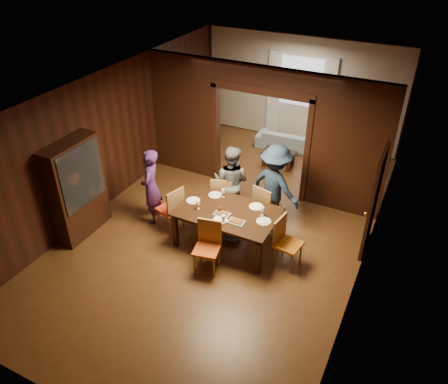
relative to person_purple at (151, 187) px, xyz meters
The scene contains 32 objects.
floor 1.78m from the person_purple, 20.62° to the left, with size 9.00×9.00×0.00m, color #533217.
ceiling 2.62m from the person_purple, 20.62° to the left, with size 5.50×9.00×0.02m, color silver.
room_walls 2.94m from the person_purple, 58.82° to the left, with size 5.52×9.01×2.90m.
person_purple is the anchor object (origin of this frame).
person_grey 1.64m from the person_purple, 33.36° to the left, with size 0.78×0.61×1.61m, color #53535A.
person_navy 2.51m from the person_purple, 25.25° to the left, with size 1.14×0.65×1.76m, color #1B2C44.
sofa 4.66m from the person_purple, 72.15° to the left, with size 1.69×0.66×0.49m, color #9BB6CB.
serving_bowl 1.79m from the person_purple, ahead, with size 0.36×0.36×0.09m, color black.
dining_table 1.78m from the person_purple, ahead, with size 1.89×1.18×0.76m, color black.
coffee_table 3.75m from the person_purple, 65.42° to the left, with size 0.80×0.50×0.40m, color black.
chair_left 0.57m from the person_purple, ahead, with size 0.44×0.44×0.97m, color #F23A16, non-canonical shape.
chair_right 3.00m from the person_purple, ahead, with size 0.44×0.44×0.97m, color #C76A12, non-canonical shape.
chair_far_l 1.50m from the person_purple, 34.22° to the left, with size 0.44×0.44×0.97m, color orange, non-canonical shape.
chair_far_r 2.38m from the person_purple, 22.14° to the left, with size 0.44×0.44×0.97m, color #D05913, non-canonical shape.
chair_near 1.95m from the person_purple, 26.01° to the right, with size 0.44×0.44×0.97m, color #C24812, non-canonical shape.
hutch 1.43m from the person_purple, 138.10° to the right, with size 0.40×1.20×2.00m, color black.
door_right 4.32m from the person_purple, 14.18° to the left, with size 0.06×0.90×2.10m, color black.
window_far 5.28m from the person_purple, 73.52° to the left, with size 1.20×0.03×1.30m, color silver.
curtain_left 5.03m from the person_purple, 81.65° to the left, with size 0.35×0.06×2.40m, color white.
curtain_right 5.45m from the person_purple, 65.80° to the left, with size 0.35×0.06×2.40m, color white.
plate_left 0.98m from the person_purple, ahead, with size 0.27×0.27×0.01m, color white.
plate_far_l 1.33m from the person_purple, 16.53° to the left, with size 0.27×0.27×0.01m, color silver.
plate_far_r 2.19m from the person_purple, ahead, with size 0.27×0.27×0.01m, color white.
plate_right 2.46m from the person_purple, ahead, with size 0.27×0.27×0.01m, color silver.
plate_near 1.76m from the person_purple, 10.52° to the right, with size 0.27×0.27×0.01m, color white.
platter_a 1.69m from the person_purple, ahead, with size 0.30×0.20×0.04m, color gray.
platter_b 2.04m from the person_purple, ahead, with size 0.30×0.20×0.04m, color gray.
wineglass_left 1.21m from the person_purple, ahead, with size 0.08×0.08×0.18m, color silver, non-canonical shape.
wineglass_far 1.49m from the person_purple, 15.31° to the left, with size 0.08×0.08×0.18m, color white, non-canonical shape.
wineglass_right 2.38m from the person_purple, ahead, with size 0.08×0.08×0.18m, color silver, non-canonical shape.
tumbler 1.84m from the person_purple, 10.83° to the right, with size 0.07×0.07×0.14m, color white.
condiment_jar 1.60m from the person_purple, ahead, with size 0.08×0.08×0.11m, color #532513, non-canonical shape.
Camera 1 is at (3.17, -6.60, 5.51)m, focal length 35.00 mm.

